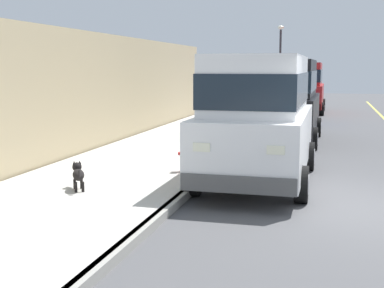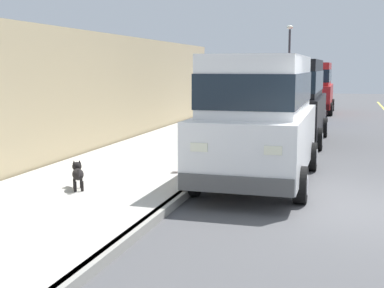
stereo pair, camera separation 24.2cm
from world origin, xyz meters
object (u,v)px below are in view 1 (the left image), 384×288
at_px(car_red_van, 304,85).
at_px(street_lamp, 280,56).
at_px(car_black_van, 285,97).
at_px(fire_hydrant, 186,155).
at_px(car_blue_hatchback, 294,100).
at_px(dog_black, 78,174).
at_px(car_white_van, 259,113).

bearing_deg(car_red_van, street_lamp, 122.44).
xyz_separation_m(car_red_van, street_lamp, (-1.44, 2.27, 1.51)).
relative_size(car_black_van, street_lamp, 1.11).
xyz_separation_m(car_red_van, fire_hydrant, (-1.54, -17.07, -0.92)).
height_order(car_black_van, car_blue_hatchback, car_black_van).
bearing_deg(street_lamp, dog_black, -94.01).
bearing_deg(car_black_van, dog_black, -109.76).
height_order(car_black_van, fire_hydrant, car_black_van).
relative_size(car_blue_hatchback, dog_black, 5.74).
xyz_separation_m(car_black_van, street_lamp, (-1.43, 13.32, 1.51)).
relative_size(car_white_van, car_black_van, 1.00).
xyz_separation_m(dog_black, street_lamp, (1.50, 21.48, 2.48)).
height_order(car_black_van, street_lamp, street_lamp).
xyz_separation_m(car_black_van, dog_black, (-2.93, -8.16, -0.97)).
relative_size(car_black_van, car_blue_hatchback, 1.28).
relative_size(car_black_van, dog_black, 7.32).
distance_m(dog_black, fire_hydrant, 2.56).
bearing_deg(car_black_van, fire_hydrant, -104.23).
distance_m(car_blue_hatchback, fire_hydrant, 11.85).
bearing_deg(car_white_van, dog_black, -143.98).
xyz_separation_m(fire_hydrant, street_lamp, (0.10, 19.34, 2.43)).
height_order(car_white_van, car_black_van, same).
bearing_deg(fire_hydrant, car_blue_hatchback, 83.06).
relative_size(car_black_van, fire_hydrant, 6.79).
xyz_separation_m(car_black_van, car_blue_hatchback, (-0.09, 5.74, -0.42)).
height_order(car_red_van, street_lamp, street_lamp).
distance_m(dog_black, street_lamp, 21.67).
bearing_deg(street_lamp, car_red_van, -57.56).
xyz_separation_m(dog_black, fire_hydrant, (1.40, 2.14, 0.05)).
distance_m(car_blue_hatchback, street_lamp, 7.93).
distance_m(car_black_van, street_lamp, 13.48).
distance_m(fire_hydrant, street_lamp, 19.49).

